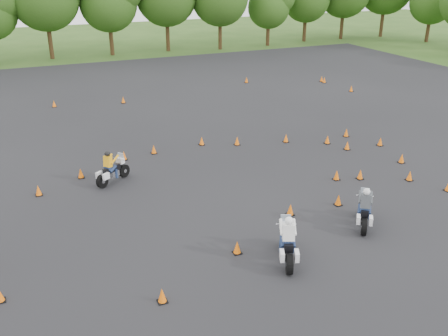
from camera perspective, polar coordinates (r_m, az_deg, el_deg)
The scene contains 7 objects.
ground at distance 18.89m, azimuth 4.89°, elevation -7.68°, with size 140.00×140.00×0.00m, color #2D5119.
asphalt_pad at distance 23.74m, azimuth -1.93°, elevation -0.95°, with size 62.00×62.00×0.00m, color black.
treeline at distance 50.75m, azimuth -12.79°, elevation 16.73°, with size 86.65×32.50×11.10m.
traffic_cones at distance 23.47m, azimuth -2.27°, elevation -0.65°, with size 36.28×33.11×0.45m.
rider_grey at distance 19.86m, azimuth 15.81°, elevation -4.20°, with size 2.14×0.66×1.65m, color #404448, non-canonical shape.
rider_yellow at distance 23.37m, azimuth -12.60°, elevation 0.18°, with size 2.04×0.62×1.57m, color orange, non-canonical shape.
rider_white at distance 17.10m, azimuth 7.28°, elevation -7.87°, with size 2.28×0.70×1.76m, color white, non-canonical shape.
Camera 1 is at (-7.94, -14.24, 9.54)m, focal length 40.00 mm.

